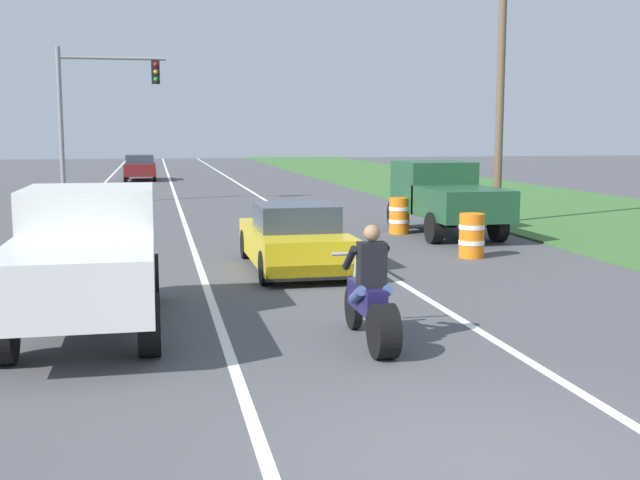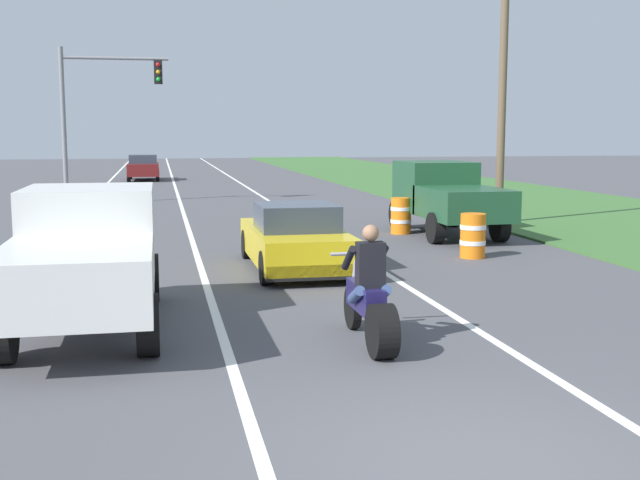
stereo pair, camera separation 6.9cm
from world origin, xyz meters
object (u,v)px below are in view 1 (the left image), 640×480
(pickup_truck_right_shoulder_dark_green, at_px, (445,195))
(construction_barrel_nearest, at_px, (472,235))
(traffic_light_mast_near, at_px, (93,102))
(distant_car_far_ahead, at_px, (140,167))
(motorcycle_with_rider, at_px, (371,302))
(sports_car_yellow, at_px, (295,239))
(pickup_truck_left_lane_white, at_px, (86,253))
(construction_barrel_mid, at_px, (399,216))

(pickup_truck_right_shoulder_dark_green, bearing_deg, construction_barrel_nearest, -101.82)
(traffic_light_mast_near, xyz_separation_m, distant_car_far_ahead, (1.41, 15.60, -3.19))
(pickup_truck_right_shoulder_dark_green, bearing_deg, motorcycle_with_rider, -115.16)
(sports_car_yellow, relative_size, traffic_light_mast_near, 0.72)
(pickup_truck_left_lane_white, height_order, pickup_truck_right_shoulder_dark_green, same)
(distant_car_far_ahead, bearing_deg, motorcycle_with_rider, -84.60)
(motorcycle_with_rider, xyz_separation_m, construction_barrel_nearest, (4.19, 6.74, -0.09))
(construction_barrel_mid, bearing_deg, sports_car_yellow, -126.77)
(motorcycle_with_rider, xyz_separation_m, pickup_truck_left_lane_white, (-3.74, 1.72, 0.51))
(motorcycle_with_rider, xyz_separation_m, pickup_truck_right_shoulder_dark_green, (5.02, 10.69, 0.51))
(sports_car_yellow, distance_m, pickup_truck_left_lane_white, 5.74)
(sports_car_yellow, distance_m, pickup_truck_right_shoulder_dark_green, 6.85)
(sports_car_yellow, xyz_separation_m, construction_barrel_mid, (3.86, 5.16, -0.13))
(pickup_truck_right_shoulder_dark_green, bearing_deg, sports_car_yellow, -136.91)
(traffic_light_mast_near, bearing_deg, construction_barrel_mid, -50.83)
(pickup_truck_right_shoulder_dark_green, xyz_separation_m, construction_barrel_nearest, (-0.83, -3.95, -0.60))
(pickup_truck_left_lane_white, height_order, construction_barrel_mid, pickup_truck_left_lane_white)
(sports_car_yellow, relative_size, construction_barrel_mid, 4.30)
(motorcycle_with_rider, height_order, construction_barrel_mid, motorcycle_with_rider)
(traffic_light_mast_near, bearing_deg, sports_car_yellow, -72.67)
(construction_barrel_mid, bearing_deg, pickup_truck_right_shoulder_dark_green, -23.49)
(construction_barrel_mid, bearing_deg, pickup_truck_left_lane_white, -128.86)
(construction_barrel_nearest, relative_size, distant_car_far_ahead, 0.25)
(sports_car_yellow, relative_size, pickup_truck_left_lane_white, 0.90)
(pickup_truck_left_lane_white, height_order, distant_car_far_ahead, pickup_truck_left_lane_white)
(motorcycle_with_rider, relative_size, sports_car_yellow, 0.51)
(pickup_truck_left_lane_white, bearing_deg, distant_car_far_ahead, 89.72)
(pickup_truck_right_shoulder_dark_green, relative_size, distant_car_far_ahead, 1.20)
(pickup_truck_left_lane_white, height_order, construction_barrel_nearest, pickup_truck_left_lane_white)
(sports_car_yellow, xyz_separation_m, pickup_truck_right_shoulder_dark_green, (4.99, 4.67, 0.48))
(motorcycle_with_rider, height_order, traffic_light_mast_near, traffic_light_mast_near)
(traffic_light_mast_near, distance_m, construction_barrel_nearest, 18.19)
(sports_car_yellow, height_order, construction_barrel_mid, sports_car_yellow)
(motorcycle_with_rider, relative_size, distant_car_far_ahead, 0.55)
(traffic_light_mast_near, height_order, construction_barrel_mid, traffic_light_mast_near)
(pickup_truck_right_shoulder_dark_green, distance_m, traffic_light_mast_near, 15.41)
(construction_barrel_mid, relative_size, distant_car_far_ahead, 0.25)
(pickup_truck_left_lane_white, relative_size, distant_car_far_ahead, 1.20)
(motorcycle_with_rider, bearing_deg, pickup_truck_left_lane_white, 155.37)
(motorcycle_with_rider, distance_m, construction_barrel_nearest, 7.94)
(traffic_light_mast_near, relative_size, construction_barrel_mid, 6.00)
(traffic_light_mast_near, bearing_deg, motorcycle_with_rider, -77.29)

